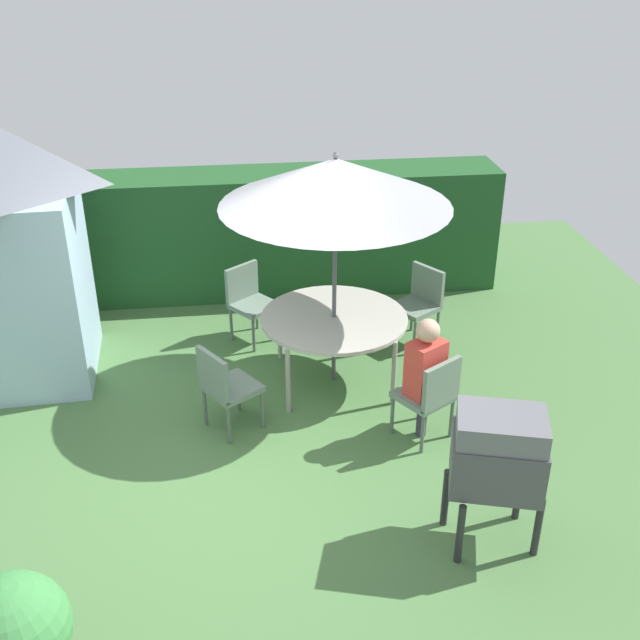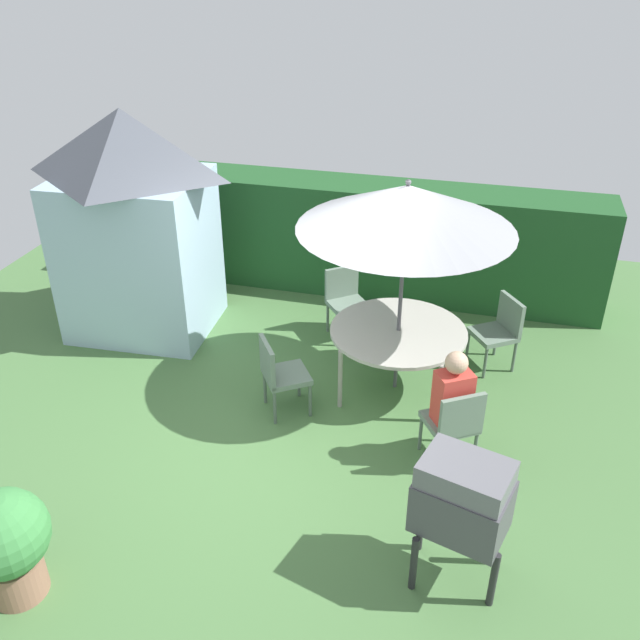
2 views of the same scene
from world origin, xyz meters
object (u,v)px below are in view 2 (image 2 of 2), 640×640
(chair_far_side, at_px, (500,328))
(person_in_red, at_px, (453,395))
(bbq_grill, at_px, (463,499))
(chair_toward_hedge, at_px, (346,298))
(chair_near_shed, at_px, (454,422))
(patio_table, at_px, (398,333))
(potted_plant_by_grill, at_px, (6,541))
(garden_shed, at_px, (135,223))
(chair_toward_house, at_px, (279,372))
(patio_umbrella, at_px, (407,207))

(chair_far_side, height_order, person_in_red, person_in_red)
(bbq_grill, bearing_deg, chair_far_side, 86.29)
(bbq_grill, xyz_separation_m, chair_toward_hedge, (-1.75, 3.61, -0.33))
(chair_near_shed, relative_size, person_in_red, 0.71)
(bbq_grill, relative_size, chair_toward_hedge, 1.33)
(patio_table, height_order, potted_plant_by_grill, potted_plant_by_grill)
(garden_shed, xyz_separation_m, chair_toward_house, (2.30, -1.37, -0.95))
(chair_toward_house, distance_m, person_in_red, 1.91)
(garden_shed, height_order, chair_near_shed, garden_shed)
(person_in_red, bearing_deg, bbq_grill, -82.15)
(chair_toward_house, relative_size, potted_plant_by_grill, 0.90)
(patio_table, distance_m, chair_toward_house, 1.42)
(chair_near_shed, height_order, chair_toward_hedge, same)
(bbq_grill, distance_m, potted_plant_by_grill, 3.54)
(patio_umbrella, height_order, bbq_grill, patio_umbrella)
(patio_table, height_order, chair_near_shed, chair_near_shed)
(chair_far_side, bearing_deg, bbq_grill, -93.71)
(bbq_grill, bearing_deg, potted_plant_by_grill, -162.65)
(chair_far_side, relative_size, person_in_red, 0.71)
(patio_umbrella, height_order, chair_far_side, patio_umbrella)
(chair_far_side, bearing_deg, potted_plant_by_grill, -129.34)
(patio_umbrella, bearing_deg, garden_shed, 170.41)
(patio_umbrella, height_order, chair_toward_house, patio_umbrella)
(chair_near_shed, distance_m, chair_far_side, 1.98)
(patio_table, distance_m, patio_umbrella, 1.49)
(chair_near_shed, bearing_deg, chair_toward_hedge, 125.43)
(patio_umbrella, relative_size, chair_toward_hedge, 2.79)
(garden_shed, distance_m, patio_umbrella, 3.58)
(patio_table, height_order, chair_far_side, chair_far_side)
(chair_near_shed, distance_m, potted_plant_by_grill, 4.03)
(chair_far_side, bearing_deg, chair_toward_hedge, 171.53)
(chair_far_side, xyz_separation_m, chair_toward_hedge, (-1.96, 0.29, 0.00))
(patio_umbrella, xyz_separation_m, chair_toward_hedge, (-0.85, 1.06, -1.69))
(chair_toward_hedge, bearing_deg, bbq_grill, -64.21)
(potted_plant_by_grill, bearing_deg, person_in_red, 38.27)
(bbq_grill, xyz_separation_m, chair_far_side, (0.22, 3.32, -0.33))
(patio_table, distance_m, potted_plant_by_grill, 4.37)
(garden_shed, relative_size, patio_table, 1.88)
(bbq_grill, bearing_deg, chair_near_shed, 96.38)
(bbq_grill, relative_size, person_in_red, 0.95)
(garden_shed, distance_m, chair_far_side, 4.68)
(chair_near_shed, distance_m, chair_toward_house, 1.95)
(chair_toward_hedge, distance_m, person_in_red, 2.67)
(patio_table, height_order, person_in_red, person_in_red)
(patio_table, relative_size, patio_umbrella, 0.61)
(chair_toward_hedge, distance_m, potted_plant_by_grill, 4.94)
(bbq_grill, relative_size, potted_plant_by_grill, 1.20)
(bbq_grill, bearing_deg, chair_toward_hedge, 115.79)
(chair_toward_hedge, bearing_deg, chair_near_shed, -54.57)
(chair_toward_house, xyz_separation_m, person_in_red, (1.86, -0.32, 0.26))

